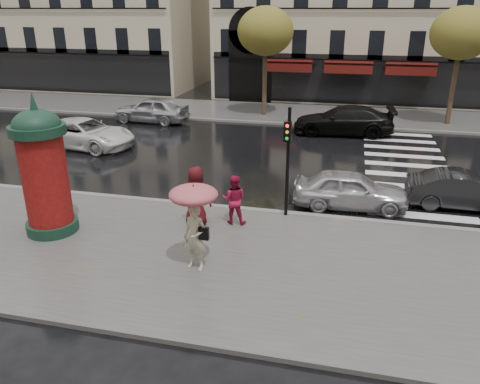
% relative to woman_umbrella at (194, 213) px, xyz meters
% --- Properties ---
extents(ground, '(160.00, 160.00, 0.00)m').
position_rel_woman_umbrella_xyz_m(ground, '(0.25, 1.11, -1.68)').
color(ground, black).
rests_on(ground, ground).
extents(near_sidewalk, '(90.00, 7.00, 0.12)m').
position_rel_woman_umbrella_xyz_m(near_sidewalk, '(0.25, 0.61, -1.62)').
color(near_sidewalk, '#474744').
rests_on(near_sidewalk, ground).
extents(far_sidewalk, '(90.00, 6.00, 0.12)m').
position_rel_woman_umbrella_xyz_m(far_sidewalk, '(0.25, 20.11, -1.62)').
color(far_sidewalk, '#474744').
rests_on(far_sidewalk, ground).
extents(near_kerb, '(90.00, 0.25, 0.14)m').
position_rel_woman_umbrella_xyz_m(near_kerb, '(0.25, 4.11, -1.61)').
color(near_kerb, slate).
rests_on(near_kerb, ground).
extents(far_kerb, '(90.00, 0.25, 0.14)m').
position_rel_woman_umbrella_xyz_m(far_kerb, '(0.25, 17.11, -1.61)').
color(far_kerb, slate).
rests_on(far_kerb, ground).
extents(zebra_crossing, '(3.60, 11.75, 0.01)m').
position_rel_woman_umbrella_xyz_m(zebra_crossing, '(6.25, 10.71, -1.68)').
color(zebra_crossing, silver).
rests_on(zebra_crossing, ground).
extents(tree_far_left, '(3.40, 3.40, 6.64)m').
position_rel_woman_umbrella_xyz_m(tree_far_left, '(-1.75, 19.11, 3.49)').
color(tree_far_left, '#38281C').
rests_on(tree_far_left, ground).
extents(tree_far_right, '(3.40, 3.40, 6.64)m').
position_rel_woman_umbrella_xyz_m(tree_far_right, '(9.25, 19.11, 3.49)').
color(tree_far_right, '#38281C').
rests_on(tree_far_right, ground).
extents(woman_umbrella, '(1.23, 1.23, 2.37)m').
position_rel_woman_umbrella_xyz_m(woman_umbrella, '(0.00, 0.00, 0.00)').
color(woman_umbrella, beige).
rests_on(woman_umbrella, near_sidewalk).
extents(woman_red, '(0.81, 0.65, 1.59)m').
position_rel_woman_umbrella_xyz_m(woman_red, '(0.30, 2.92, -0.76)').
color(woman_red, '#A3143B').
rests_on(woman_red, near_sidewalk).
extents(man_burgundy, '(0.98, 0.70, 1.89)m').
position_rel_woman_umbrella_xyz_m(man_burgundy, '(-0.82, 2.58, -0.62)').
color(man_burgundy, '#420D11').
rests_on(man_burgundy, near_sidewalk).
extents(morris_column, '(1.57, 1.57, 4.23)m').
position_rel_woman_umbrella_xyz_m(morris_column, '(-4.98, 1.11, 0.46)').
color(morris_column, '#133223').
rests_on(morris_column, near_sidewalk).
extents(traffic_light, '(0.24, 0.34, 3.57)m').
position_rel_woman_umbrella_xyz_m(traffic_light, '(1.81, 3.84, 0.60)').
color(traffic_light, black).
rests_on(traffic_light, near_sidewalk).
extents(car_silver, '(3.99, 1.82, 1.33)m').
position_rel_woman_umbrella_xyz_m(car_silver, '(3.84, 5.31, -1.02)').
color(car_silver, silver).
rests_on(car_silver, ground).
extents(car_darkgrey, '(3.84, 1.34, 1.26)m').
position_rel_woman_umbrella_xyz_m(car_darkgrey, '(7.68, 6.20, -1.05)').
color(car_darkgrey, black).
rests_on(car_darkgrey, ground).
extents(car_white, '(5.38, 3.04, 1.42)m').
position_rel_woman_umbrella_xyz_m(car_white, '(-9.11, 10.02, -0.97)').
color(car_white, white).
rests_on(car_white, ground).
extents(car_black, '(5.48, 2.51, 1.55)m').
position_rel_woman_umbrella_xyz_m(car_black, '(3.29, 15.63, -0.90)').
color(car_black, black).
rests_on(car_black, ground).
extents(car_far_silver, '(4.64, 2.10, 1.54)m').
position_rel_woman_umbrella_xyz_m(car_far_silver, '(-8.08, 15.92, -0.91)').
color(car_far_silver, '#B4B4B9').
rests_on(car_far_silver, ground).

